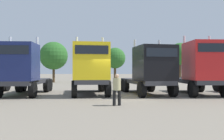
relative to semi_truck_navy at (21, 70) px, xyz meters
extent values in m
plane|color=gray|center=(6.38, -0.51, -1.84)|extent=(200.00, 200.00, 0.00)
cylinder|color=black|center=(-2.84, 2.67, -1.33)|extent=(0.37, 1.03, 1.02)
cylinder|color=black|center=(-2.86, 3.77, -1.33)|extent=(0.37, 1.03, 1.02)
cube|color=#333338|center=(-0.10, 1.28, -0.89)|extent=(2.70, 6.49, 0.30)
cube|color=navy|center=(0.06, -0.77, 0.50)|extent=(2.57, 2.41, 2.47)
cube|color=black|center=(0.15, -1.89, 1.21)|extent=(2.10, 0.21, 0.55)
cylinder|color=silver|center=(0.91, 0.57, 0.80)|extent=(0.19, 0.19, 3.07)
cylinder|color=silver|center=(-0.99, 0.42, 0.80)|extent=(0.19, 0.19, 3.07)
cylinder|color=#333338|center=(-0.22, 2.67, -0.68)|extent=(1.18, 1.18, 0.12)
cylinder|color=black|center=(1.19, -1.09, -1.31)|extent=(0.43, 1.08, 1.05)
cylinder|color=black|center=(0.87, 2.93, -1.31)|extent=(0.43, 1.08, 1.05)
cylinder|color=black|center=(-1.33, 2.76, -1.31)|extent=(0.43, 1.08, 1.05)
cylinder|color=black|center=(0.78, 4.03, -1.31)|extent=(0.43, 1.08, 1.05)
cylinder|color=black|center=(-1.41, 3.85, -1.31)|extent=(0.43, 1.08, 1.05)
cube|color=#333338|center=(4.52, 1.74, -0.82)|extent=(3.23, 6.60, 0.30)
cube|color=yellow|center=(4.85, -0.23, 0.55)|extent=(2.76, 2.69, 2.44)
cube|color=black|center=(5.05, -1.39, 1.25)|extent=(2.08, 0.39, 0.55)
cylinder|color=silver|center=(5.57, 1.22, 0.85)|extent=(0.21, 0.21, 3.04)
cylinder|color=silver|center=(3.69, 0.90, 0.85)|extent=(0.21, 0.21, 3.04)
cylinder|color=#333338|center=(4.28, 3.11, -0.61)|extent=(1.27, 1.27, 0.12)
cylinder|color=black|center=(6.01, -0.50, -1.28)|extent=(0.53, 1.16, 1.12)
cylinder|color=black|center=(3.84, -0.87, -1.28)|extent=(0.53, 1.16, 1.12)
cylinder|color=black|center=(5.34, 3.47, -1.28)|extent=(0.53, 1.16, 1.12)
cylinder|color=black|center=(3.17, 3.10, -1.28)|extent=(0.53, 1.16, 1.12)
cylinder|color=black|center=(5.15, 4.55, -1.28)|extent=(0.53, 1.16, 1.12)
cylinder|color=black|center=(2.98, 4.18, -1.28)|extent=(0.53, 1.16, 1.12)
cube|color=#333338|center=(8.75, 1.88, -0.89)|extent=(3.58, 6.64, 0.30)
cube|color=black|center=(9.18, 0.03, 0.44)|extent=(2.91, 3.00, 2.35)
cube|color=black|center=(9.48, -1.21, 1.09)|extent=(2.05, 0.52, 0.55)
cylinder|color=silver|center=(9.79, 1.62, 0.74)|extent=(0.22, 0.22, 2.95)
cylinder|color=silver|center=(7.94, 1.19, 0.74)|extent=(0.22, 0.22, 2.95)
cylinder|color=#333338|center=(8.44, 3.23, -0.68)|extent=(1.32, 1.32, 0.12)
cylinder|color=black|center=(10.38, -0.26, -1.31)|extent=(0.58, 1.10, 1.05)
cylinder|color=black|center=(8.24, -0.76, -1.31)|extent=(0.58, 1.10, 1.05)
cylinder|color=black|center=(9.47, 3.64, -1.31)|extent=(0.58, 1.10, 1.05)
cylinder|color=black|center=(7.33, 3.14, -1.31)|extent=(0.58, 1.10, 1.05)
cylinder|color=black|center=(9.22, 4.71, -1.31)|extent=(0.58, 1.10, 1.05)
cylinder|color=black|center=(7.08, 4.21, -1.31)|extent=(0.58, 1.10, 1.05)
cube|color=#333338|center=(12.52, 1.91, -0.85)|extent=(2.64, 6.41, 0.30)
cube|color=red|center=(12.66, 0.07, 0.60)|extent=(2.58, 2.74, 2.60)
cube|color=black|center=(12.75, -1.24, 1.38)|extent=(2.10, 0.19, 0.55)
cylinder|color=silver|center=(13.50, 1.57, 0.90)|extent=(0.19, 0.19, 3.20)
cylinder|color=silver|center=(11.61, 1.43, 0.90)|extent=(0.19, 0.19, 3.20)
cylinder|color=#333338|center=(12.43, 3.29, -0.64)|extent=(1.18, 1.18, 0.12)
cylinder|color=black|center=(11.60, -0.60, -1.29)|extent=(0.43, 1.11, 1.09)
cylinder|color=black|center=(13.51, 3.52, -1.29)|extent=(0.43, 1.11, 1.09)
cylinder|color=black|center=(11.32, 3.37, -1.29)|extent=(0.43, 1.11, 1.09)
cylinder|color=black|center=(13.43, 4.62, -1.29)|extent=(0.43, 1.11, 1.09)
cylinder|color=black|center=(11.24, 4.46, -1.29)|extent=(0.43, 1.11, 1.09)
cylinder|color=black|center=(15.09, 3.88, -1.32)|extent=(0.54, 1.08, 1.04)
cylinder|color=black|center=(6.76, -4.21, -1.45)|extent=(0.21, 0.21, 0.78)
cylinder|color=black|center=(6.50, -4.32, -1.45)|extent=(0.21, 0.21, 0.78)
cylinder|color=tan|center=(6.63, -4.26, -0.75)|extent=(0.52, 0.52, 0.62)
sphere|color=tan|center=(6.63, -4.26, -0.34)|extent=(0.21, 0.21, 0.21)
cylinder|color=#4C3823|center=(-2.79, 18.45, -0.69)|extent=(0.36, 0.36, 2.29)
sphere|color=#286023|center=(-2.79, 18.45, 2.11)|extent=(4.13, 4.13, 4.13)
cylinder|color=#4C3823|center=(6.28, 18.42, -0.66)|extent=(0.36, 0.36, 2.36)
sphere|color=#286023|center=(6.28, 18.42, 1.75)|extent=(3.07, 3.07, 3.07)
cylinder|color=#4C3823|center=(16.58, 21.40, -0.34)|extent=(0.36, 0.36, 2.98)
sphere|color=#286023|center=(16.58, 21.40, 2.55)|extent=(3.51, 3.51, 3.51)
camera|label=1|loc=(6.68, -16.18, -0.05)|focal=37.87mm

